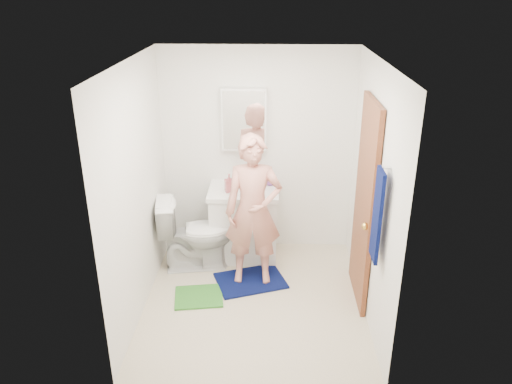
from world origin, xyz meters
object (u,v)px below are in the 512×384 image
medicine_cabinet (244,119)px  man (253,211)px  toilet (196,233)px  vanity_cabinet (244,225)px  towel (377,216)px  toothbrush_cup (270,181)px  soap_dispenser (229,183)px

medicine_cabinet → man: 1.09m
toilet → man: 0.82m
man → vanity_cabinet: bearing=101.7°
towel → toothbrush_cup: (-0.88, 1.62, -0.35)m
towel → man: towel is taller
towel → soap_dispenser: (-1.34, 1.41, -0.30)m
man → soap_dispenser: bearing=119.6°
soap_dispenser → toothbrush_cup: soap_dispenser is taller
toilet → soap_dispenser: 0.68m
vanity_cabinet → toothbrush_cup: bearing=24.8°
vanity_cabinet → medicine_cabinet: 1.22m
towel → toothbrush_cup: size_ratio=5.85×
vanity_cabinet → soap_dispenser: 0.58m
vanity_cabinet → toothbrush_cup: (0.30, 0.14, 0.50)m
toilet → toothbrush_cup: 1.04m
vanity_cabinet → toothbrush_cup: toothbrush_cup is taller
medicine_cabinet → soap_dispenser: medicine_cabinet is taller
soap_dispenser → towel: bearing=-46.6°
vanity_cabinet → towel: bearing=-51.5°
soap_dispenser → vanity_cabinet: bearing=24.9°
toothbrush_cup → soap_dispenser: bearing=-155.2°
medicine_cabinet → soap_dispenser: 0.73m
medicine_cabinet → towel: 2.11m
medicine_cabinet → towel: medicine_cabinet is taller
soap_dispenser → medicine_cabinet: bearing=62.3°
toothbrush_cup → man: bearing=-104.1°
towel → man: (-1.05, 0.94, -0.42)m
medicine_cabinet → towel: bearing=-55.4°
towel → vanity_cabinet: bearing=128.5°
man → toothbrush_cup: bearing=74.1°
vanity_cabinet → medicine_cabinet: (0.00, 0.22, 1.20)m
medicine_cabinet → towel: size_ratio=0.87×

